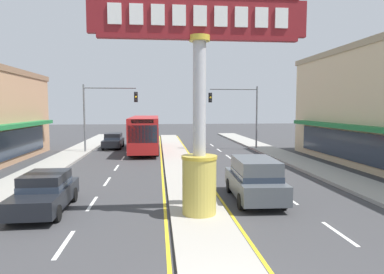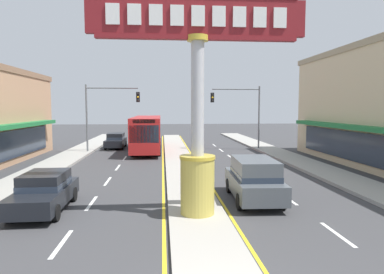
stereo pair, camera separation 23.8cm
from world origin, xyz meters
name	(u,v)px [view 2 (the right image)]	position (x,y,z in m)	size (l,w,h in m)	color
median_strip	(181,166)	(0.00, 18.00, 0.07)	(2.18, 52.00, 0.14)	#A39E93
sidewalk_left	(39,173)	(-8.98, 16.00, 0.09)	(2.57, 60.00, 0.18)	#9E9B93
sidewalk_right	(317,168)	(8.98, 16.00, 0.09)	(2.57, 60.00, 0.18)	#9E9B93
lane_markings	(182,170)	(0.00, 16.65, 0.00)	(8.92, 52.00, 0.01)	silver
district_sign	(198,104)	(0.00, 6.93, 4.28)	(7.94, 1.34, 8.07)	gold
traffic_light_left_side	(106,106)	(-6.33, 25.71, 4.25)	(4.86, 0.46, 6.20)	slate
traffic_light_right_side	(241,106)	(6.33, 26.71, 4.25)	(4.86, 0.46, 6.20)	slate
bus_near_right_lane	(147,132)	(-2.74, 26.77, 1.87)	(2.60, 11.21, 3.26)	#B21E1E
sedan_far_right_lane	(45,191)	(-6.04, 8.30, 0.79)	(1.89, 4.33, 1.53)	black
suv_near_left_lane	(254,179)	(2.74, 8.98, 0.98)	(2.12, 4.68, 1.90)	#4C5156
sedan_mid_left_lane	(116,141)	(-6.04, 29.39, 0.79)	(1.87, 4.32, 1.53)	black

